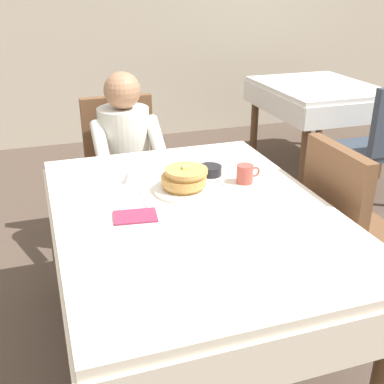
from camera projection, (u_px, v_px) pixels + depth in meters
name	position (u px, v px, depth m)	size (l,w,h in m)	color
ground_plane	(193.00, 350.00, 2.26)	(14.00, 14.00, 0.00)	brown
dining_table_main	(194.00, 228.00, 2.00)	(1.12, 1.52, 0.74)	silver
chair_diner	(123.00, 163.00, 3.04)	(0.44, 0.45, 0.93)	brown
diner_person	(126.00, 150.00, 2.84)	(0.40, 0.43, 1.12)	silver
chair_right_side	(349.00, 226.00, 2.27)	(0.45, 0.44, 0.93)	brown
plate_breakfast	(185.00, 189.00, 2.12)	(0.28, 0.28, 0.02)	white
breakfast_stack	(185.00, 178.00, 2.10)	(0.20, 0.20, 0.10)	tan
cup_coffee	(245.00, 174.00, 2.19)	(0.11, 0.08, 0.08)	#B24C42
bowl_butter	(210.00, 170.00, 2.29)	(0.11, 0.11, 0.04)	black
syrup_pitcher	(130.00, 175.00, 2.19)	(0.08, 0.08, 0.07)	silver
fork_left_of_plate	(144.00, 198.00, 2.05)	(0.18, 0.01, 0.01)	silver
knife_right_of_plate	(227.00, 187.00, 2.16)	(0.20, 0.01, 0.01)	silver
spoon_near_edge	(209.00, 221.00, 1.86)	(0.15, 0.01, 0.01)	silver
napkin_folded	(135.00, 217.00, 1.89)	(0.17, 0.12, 0.01)	#8C2D4C
background_table_far	(317.00, 98.00, 4.26)	(0.92, 1.12, 0.74)	white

